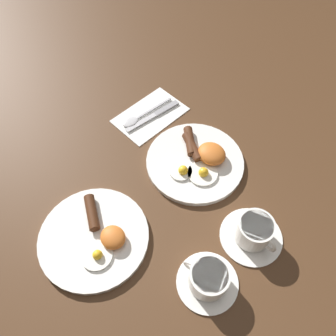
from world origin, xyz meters
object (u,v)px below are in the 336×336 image
(breakfast_plate_near, at_px, (197,160))
(teacup_far, at_px, (208,279))
(breakfast_plate_far, at_px, (95,237))
(knife, at_px, (156,114))
(spoon, at_px, (135,119))
(teacup_near, at_px, (254,232))

(breakfast_plate_near, distance_m, teacup_far, 0.34)
(breakfast_plate_far, height_order, knife, breakfast_plate_far)
(breakfast_plate_far, bearing_deg, spoon, -54.34)
(teacup_near, bearing_deg, teacup_far, 89.78)
(breakfast_plate_near, height_order, teacup_near, teacup_near)
(teacup_near, distance_m, knife, 0.48)
(breakfast_plate_near, distance_m, knife, 0.22)
(breakfast_plate_far, relative_size, knife, 1.35)
(teacup_far, height_order, spoon, teacup_far)
(breakfast_plate_far, bearing_deg, knife, -62.11)
(breakfast_plate_near, xyz_separation_m, teacup_near, (-0.25, 0.07, 0.02))
(teacup_near, xyz_separation_m, spoon, (0.49, -0.04, -0.02))
(teacup_far, bearing_deg, breakfast_plate_near, -42.16)
(knife, bearing_deg, spoon, -19.28)
(knife, bearing_deg, teacup_far, 65.78)
(breakfast_plate_far, distance_m, spoon, 0.40)
(breakfast_plate_far, distance_m, teacup_far, 0.29)
(breakfast_plate_near, relative_size, teacup_near, 1.79)
(breakfast_plate_far, bearing_deg, breakfast_plate_near, -92.00)
(breakfast_plate_near, bearing_deg, breakfast_plate_far, 88.00)
(teacup_near, bearing_deg, spoon, -4.84)
(breakfast_plate_far, distance_m, knife, 0.43)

